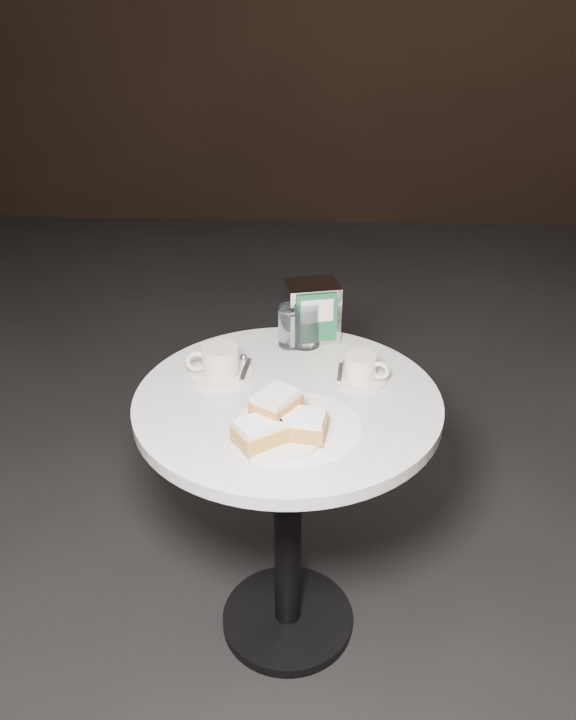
# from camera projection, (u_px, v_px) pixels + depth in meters

# --- Properties ---
(ground) EXTENTS (7.00, 7.00, 0.00)m
(ground) POSITION_uv_depth(u_px,v_px,m) (288.00, 622.00, 1.96)
(ground) COLOR black
(ground) RESTS_ON ground
(cafe_table) EXTENTS (0.70, 0.70, 0.74)m
(cafe_table) POSITION_uv_depth(u_px,v_px,m) (288.00, 466.00, 1.69)
(cafe_table) COLOR black
(cafe_table) RESTS_ON ground
(sugar_spill) EXTENTS (0.32, 0.32, 0.00)m
(sugar_spill) POSITION_uv_depth(u_px,v_px,m) (298.00, 427.00, 1.49)
(sugar_spill) COLOR white
(sugar_spill) RESTS_ON cafe_table
(beignet_plate) EXTENTS (0.23, 0.23, 0.09)m
(beignet_plate) POSITION_uv_depth(u_px,v_px,m) (279.00, 425.00, 1.44)
(beignet_plate) COLOR white
(beignet_plate) RESTS_ON cafe_table
(coffee_cup_left) EXTENTS (0.18, 0.18, 0.08)m
(coffee_cup_left) POSITION_uv_depth(u_px,v_px,m) (220.00, 364.00, 1.65)
(coffee_cup_left) COLOR silver
(coffee_cup_left) RESTS_ON cafe_table
(coffee_cup_right) EXTENTS (0.16, 0.16, 0.07)m
(coffee_cup_right) POSITION_uv_depth(u_px,v_px,m) (361.00, 370.00, 1.64)
(coffee_cup_right) COLOR silver
(coffee_cup_right) RESTS_ON cafe_table
(water_glass_left) EXTENTS (0.08, 0.08, 0.11)m
(water_glass_left) POSITION_uv_depth(u_px,v_px,m) (291.00, 327.00, 1.78)
(water_glass_left) COLOR white
(water_glass_left) RESTS_ON cafe_table
(water_glass_right) EXTENTS (0.08, 0.08, 0.12)m
(water_glass_right) POSITION_uv_depth(u_px,v_px,m) (306.00, 324.00, 1.78)
(water_glass_right) COLOR white
(water_glass_right) RESTS_ON cafe_table
(napkin_dispenser) EXTENTS (0.15, 0.13, 0.15)m
(napkin_dispenser) POSITION_uv_depth(u_px,v_px,m) (312.00, 311.00, 1.81)
(napkin_dispenser) COLOR silver
(napkin_dispenser) RESTS_ON cafe_table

